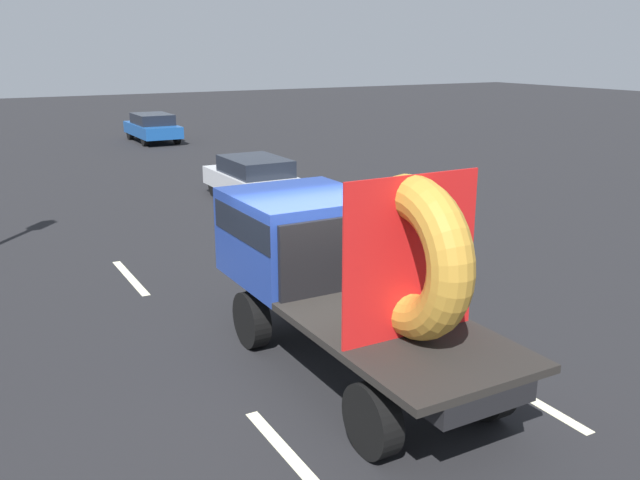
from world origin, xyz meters
TOP-DOWN VIEW (x-y plane):
  - ground_plane at (0.00, 0.00)m, footprint 120.00×120.00m
  - flatbed_truck at (0.11, -0.02)m, footprint 2.02×5.44m
  - distant_sedan at (3.51, 10.36)m, footprint 1.76×4.10m
  - lane_dash_left_near at (-1.58, -2.24)m, footprint 0.16×2.65m
  - lane_dash_left_far at (-1.58, 5.16)m, footprint 0.16×2.40m
  - lane_dash_right_near at (1.81, -2.22)m, footprint 0.16×2.34m
  - lane_dash_right_far at (1.81, 4.90)m, footprint 0.16×2.26m
  - oncoming_car at (4.61, 25.04)m, footprint 1.79×4.18m

SIDE VIEW (x-z plane):
  - ground_plane at x=0.00m, z-range 0.00..0.00m
  - lane_dash_left_near at x=-1.58m, z-range 0.00..0.01m
  - lane_dash_left_far at x=-1.58m, z-range 0.00..0.01m
  - lane_dash_right_near at x=1.81m, z-range 0.00..0.01m
  - lane_dash_right_far at x=1.81m, z-range 0.00..0.01m
  - distant_sedan at x=3.51m, z-range 0.05..1.39m
  - oncoming_car at x=4.61m, z-range 0.05..1.41m
  - flatbed_truck at x=0.11m, z-range 0.02..3.12m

